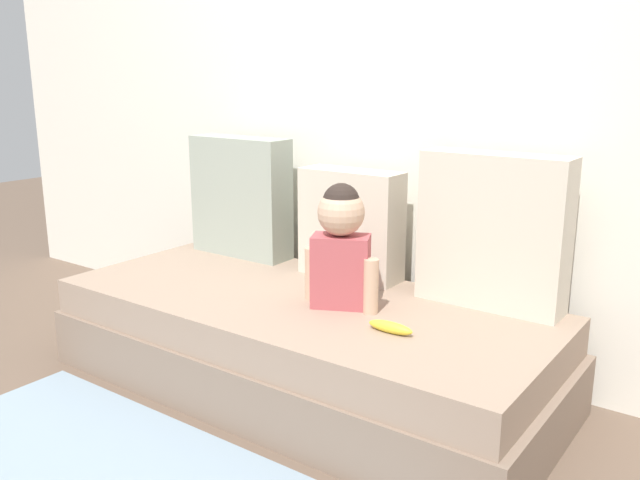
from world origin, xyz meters
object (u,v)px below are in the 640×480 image
object	(u,v)px
throw_pillow_right	(493,231)
banana	(390,327)
throw_pillow_left	(241,197)
couch	(302,343)
throw_pillow_center	(351,224)
toddler	(341,242)

from	to	relation	value
throw_pillow_right	banana	world-z (taller)	throw_pillow_right
throw_pillow_left	throw_pillow_right	bearing A→B (deg)	0.00
couch	banana	xyz separation A→B (m)	(0.47, -0.12, 0.22)
throw_pillow_center	throw_pillow_right	xyz separation A→B (m)	(0.64, 0.00, 0.06)
couch	throw_pillow_center	bearing A→B (deg)	90.00
couch	throw_pillow_right	distance (m)	0.88
throw_pillow_right	banana	size ratio (longest dim) A/B	3.45
throw_pillow_right	banana	bearing A→B (deg)	-109.35
couch	throw_pillow_center	distance (m)	0.56
throw_pillow_right	toddler	size ratio (longest dim) A/B	1.23
toddler	banana	distance (m)	0.40
throw_pillow_right	throw_pillow_center	bearing A→B (deg)	180.00
throw_pillow_left	throw_pillow_right	distance (m)	1.28
throw_pillow_left	throw_pillow_center	world-z (taller)	throw_pillow_left
throw_pillow_center	toddler	world-z (taller)	toddler
throw_pillow_left	throw_pillow_center	size ratio (longest dim) A/B	1.22
couch	toddler	xyz separation A→B (m)	(0.18, 0.01, 0.45)
throw_pillow_right	toddler	bearing A→B (deg)	-143.44
couch	throw_pillow_left	xyz separation A→B (m)	(-0.64, 0.35, 0.48)
couch	throw_pillow_center	size ratio (longest dim) A/B	4.37
throw_pillow_left	banana	bearing A→B (deg)	-22.83
couch	banana	size ratio (longest dim) A/B	12.11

